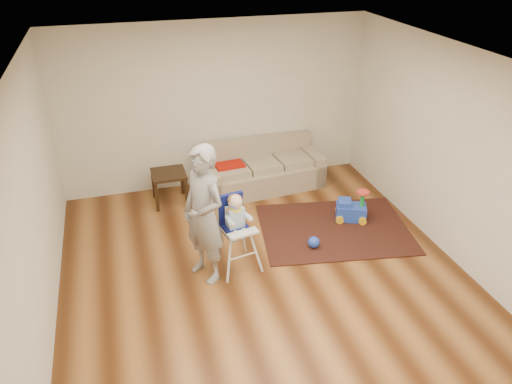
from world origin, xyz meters
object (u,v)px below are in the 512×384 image
object	(u,v)px
side_table	(170,187)
ride_on_toy	(352,205)
sofa	(261,167)
adult	(204,215)
high_chair	(236,233)
toy_ball	(314,242)

from	to	relation	value
side_table	ride_on_toy	xyz separation A→B (m)	(2.52, -1.30, -0.00)
sofa	adult	world-z (taller)	adult
high_chair	adult	xyz separation A→B (m)	(-0.40, -0.07, 0.37)
adult	toy_ball	bearing A→B (deg)	67.97
high_chair	adult	size ratio (longest dim) A/B	0.60
sofa	adult	size ratio (longest dim) A/B	1.18
toy_ball	adult	bearing A→B (deg)	-173.73
ride_on_toy	toy_ball	distance (m)	0.99
side_table	ride_on_toy	distance (m)	2.84
sofa	toy_ball	distance (m)	1.94
sofa	side_table	size ratio (longest dim) A/B	3.99
sofa	ride_on_toy	world-z (taller)	sofa
sofa	ride_on_toy	bearing A→B (deg)	-59.15
high_chair	toy_ball	bearing A→B (deg)	-5.64
sofa	toy_ball	bearing A→B (deg)	-89.87
high_chair	adult	bearing A→B (deg)	178.75
sofa	ride_on_toy	size ratio (longest dim) A/B	4.35
sofa	side_table	bearing A→B (deg)	177.34
ride_on_toy	adult	world-z (taller)	adult
ride_on_toy	adult	size ratio (longest dim) A/B	0.27
sofa	side_table	xyz separation A→B (m)	(-1.53, -0.06, -0.13)
high_chair	adult	distance (m)	0.55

